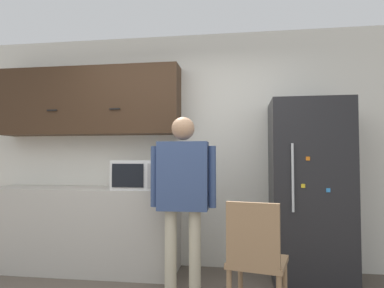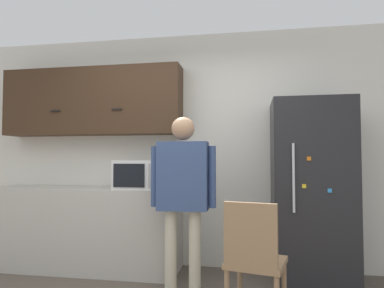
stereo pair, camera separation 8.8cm
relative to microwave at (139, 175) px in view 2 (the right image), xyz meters
name	(u,v)px [view 2 (the right image)]	position (x,y,z in m)	size (l,w,h in m)	color
back_wall	(188,149)	(0.45, 0.42, 0.29)	(6.00, 0.06, 2.70)	silver
counter	(84,228)	(-0.67, 0.09, -0.61)	(2.15, 0.61, 0.91)	#BCB7AD
upper_cabinets	(92,102)	(-0.67, 0.24, 0.85)	(2.15, 0.33, 0.79)	#3D2819
microwave	(139,175)	(0.00, 0.00, 0.00)	(0.47, 0.41, 0.31)	white
person	(183,185)	(0.57, -0.43, -0.07)	(0.61, 0.23, 1.62)	beige
refrigerator	(312,191)	(1.79, 0.07, -0.15)	(0.77, 0.66, 1.83)	#232326
chair	(254,256)	(1.21, -0.93, -0.55)	(0.50, 0.50, 0.92)	#997551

